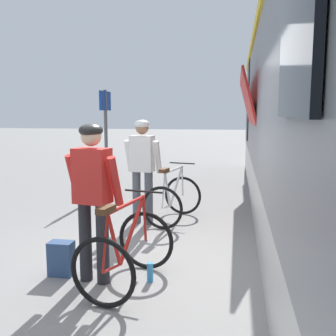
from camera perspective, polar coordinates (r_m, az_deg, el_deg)
The scene contains 8 objects.
ground_plane at distance 4.76m, azimuth -4.26°, elevation -15.13°, with size 80.00×80.00×0.00m, color gray.
cyclist_near_in_red at distance 4.30m, azimuth -11.00°, elevation -3.05°, with size 0.65×0.38×1.76m.
cyclist_far_in_white at distance 6.52m, azimuth -3.78°, elevation 0.85°, with size 0.64×0.36×1.76m.
bicycle_near_red at distance 4.30m, azimuth -6.15°, elevation -11.99°, with size 0.89×1.18×0.99m.
bicycle_far_white at distance 6.74m, azimuth 0.74°, elevation -4.52°, with size 0.90×1.19×0.99m.
backpack_on_platform at distance 4.78m, azimuth -15.39°, elevation -12.68°, with size 0.28×0.18×0.40m, color navy.
water_bottle_near_the_bikes at distance 4.49m, azimuth -2.66°, elevation -15.05°, with size 0.07×0.07×0.22m, color #338CCC.
platform_sign_post at distance 9.21m, azimuth -9.14°, elevation 6.43°, with size 0.08×0.70×2.40m.
Camera 1 is at (1.10, -4.23, 1.87)m, focal length 41.51 mm.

